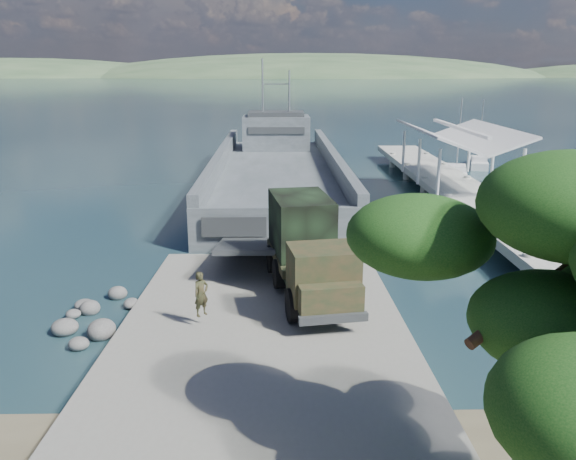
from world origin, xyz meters
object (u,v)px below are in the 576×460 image
object	(u,v)px
military_truck	(308,248)
sailboat_far	(478,163)
soldier	(202,304)
landing_craft	(277,179)
sailboat_near	(456,173)
pier	(460,182)

from	to	relation	value
military_truck	sailboat_far	bearing A→B (deg)	51.72
soldier	sailboat_far	bearing A→B (deg)	13.74
landing_craft	sailboat_near	size ratio (longest dim) A/B	5.24
soldier	sailboat_near	distance (m)	34.98
soldier	sailboat_near	xyz separation A→B (m)	(18.08, 29.93, -0.92)
sailboat_near	sailboat_far	distance (m)	6.33
sailboat_far	military_truck	bearing A→B (deg)	-104.08
military_truck	sailboat_near	world-z (taller)	sailboat_near
landing_craft	sailboat_far	xyz separation A→B (m)	(19.22, 10.38, -0.53)
military_truck	sailboat_near	size ratio (longest dim) A/B	1.16
military_truck	sailboat_near	bearing A→B (deg)	53.02
soldier	sailboat_near	size ratio (longest dim) A/B	0.23
pier	landing_craft	distance (m)	13.52
military_truck	sailboat_far	world-z (taller)	sailboat_far
military_truck	soldier	bearing A→B (deg)	-149.06
landing_craft	military_truck	world-z (taller)	landing_craft
military_truck	soldier	xyz separation A→B (m)	(-3.81, -3.18, -0.99)
landing_craft	sailboat_far	distance (m)	21.86
pier	landing_craft	world-z (taller)	landing_craft
military_truck	sailboat_near	distance (m)	30.37
pier	sailboat_near	xyz separation A→B (m)	(2.96, 10.15, -1.23)
soldier	sailboat_near	bearing A→B (deg)	14.42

